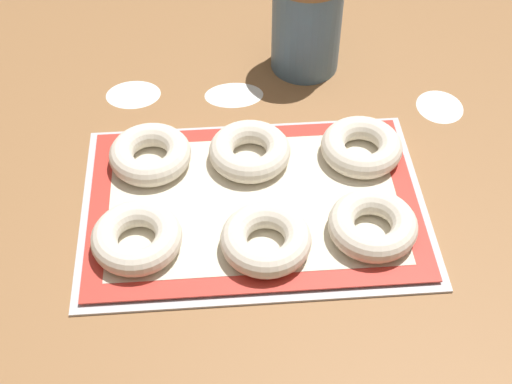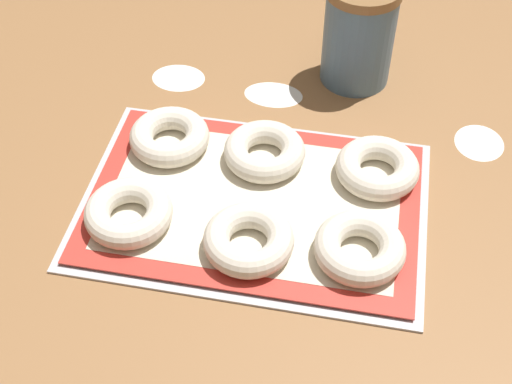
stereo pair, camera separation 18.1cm
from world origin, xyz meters
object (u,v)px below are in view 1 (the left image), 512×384
(baking_tray, at_px, (256,204))
(bagel_front_center, at_px, (266,240))
(flour_canister, at_px, (307,21))
(bagel_front_right, at_px, (373,225))
(bagel_back_right, at_px, (361,147))
(bagel_back_center, at_px, (249,151))
(bagel_back_left, at_px, (150,154))
(bagel_front_left, at_px, (137,238))

(baking_tray, distance_m, bagel_front_center, 0.09)
(flour_canister, bearing_deg, bagel_front_center, -103.95)
(bagel_front_right, xyz_separation_m, bagel_back_right, (0.01, 0.15, 0.00))
(baking_tray, relative_size, bagel_back_center, 4.03)
(bagel_front_center, bearing_deg, bagel_back_right, 46.64)
(bagel_front_center, xyz_separation_m, bagel_back_left, (-0.16, 0.18, 0.00))
(bagel_back_center, relative_size, flour_canister, 0.69)
(bagel_front_right, distance_m, bagel_back_right, 0.15)
(bagel_front_left, height_order, bagel_back_center, same)
(bagel_back_left, relative_size, bagel_back_right, 1.00)
(baking_tray, xyz_separation_m, bagel_front_left, (-0.17, -0.07, 0.03))
(baking_tray, distance_m, bagel_back_left, 0.18)
(bagel_back_left, xyz_separation_m, bagel_back_center, (0.15, -0.00, 0.00))
(bagel_front_center, distance_m, bagel_back_center, 0.17)
(flour_canister, bearing_deg, bagel_back_center, -115.18)
(bagel_front_left, distance_m, bagel_back_right, 0.37)
(bagel_front_right, xyz_separation_m, bagel_back_center, (-0.16, 0.16, 0.00))
(bagel_back_left, bearing_deg, bagel_front_right, -27.90)
(bagel_back_left, height_order, flour_canister, flour_canister)
(bagel_back_left, distance_m, bagel_back_center, 0.15)
(flour_canister, bearing_deg, bagel_front_left, -124.61)
(flour_canister, bearing_deg, baking_tray, -108.53)
(bagel_front_left, distance_m, flour_canister, 0.49)
(bagel_front_left, height_order, flour_canister, flour_canister)
(bagel_back_right, bearing_deg, bagel_back_left, 178.62)
(bagel_front_right, bearing_deg, baking_tray, 154.52)
(bagel_front_right, xyz_separation_m, bagel_back_left, (-0.31, 0.16, 0.00))
(baking_tray, relative_size, flour_canister, 2.77)
(bagel_front_center, relative_size, bagel_back_center, 1.00)
(baking_tray, height_order, bagel_back_center, bagel_back_center)
(baking_tray, height_order, bagel_back_left, bagel_back_left)
(bagel_back_left, bearing_deg, flour_canister, 42.43)
(baking_tray, xyz_separation_m, bagel_front_center, (0.01, -0.09, 0.03))
(bagel_front_center, height_order, bagel_back_left, same)
(flour_canister, bearing_deg, bagel_back_right, -77.25)
(bagel_back_center, bearing_deg, bagel_front_center, -86.24)
(bagel_front_right, relative_size, bagel_back_center, 1.00)
(baking_tray, height_order, bagel_front_left, bagel_front_left)
(bagel_front_left, xyz_separation_m, bagel_front_center, (0.17, -0.02, 0.00))
(bagel_front_right, bearing_deg, flour_canister, 96.25)
(bagel_front_left, height_order, bagel_front_right, same)
(baking_tray, relative_size, bagel_back_left, 4.03)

